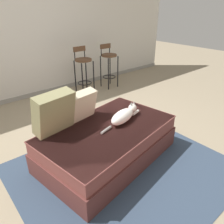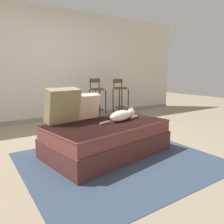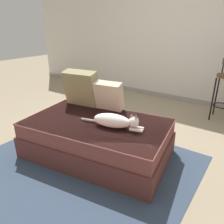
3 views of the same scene
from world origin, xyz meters
The scene contains 8 objects.
ground_plane centered at (0.00, 0.00, 0.00)m, with size 16.00×16.00×0.00m, color gray.
wall_back_panel centered at (0.00, 2.25, 1.30)m, with size 8.00×0.10×2.60m, color silver.
wall_baseboard_trim centered at (0.00, 2.20, 0.04)m, with size 8.00×0.02×0.09m, color gray.
area_rug centered at (0.00, -0.70, 0.00)m, with size 2.36×2.09×0.01m, color #334256.
couch centered at (0.00, -0.40, 0.23)m, with size 1.79×1.24×0.44m.
throw_pillow_corner centered at (-0.51, -0.08, 0.69)m, with size 0.50×0.32×0.49m.
throw_pillow_middle centered at (-0.10, -0.02, 0.64)m, with size 0.39×0.27×0.38m.
cat centered at (0.26, -0.40, 0.52)m, with size 0.74×0.27×0.19m.
Camera 3 is at (1.48, -2.17, 1.50)m, focal length 35.00 mm.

